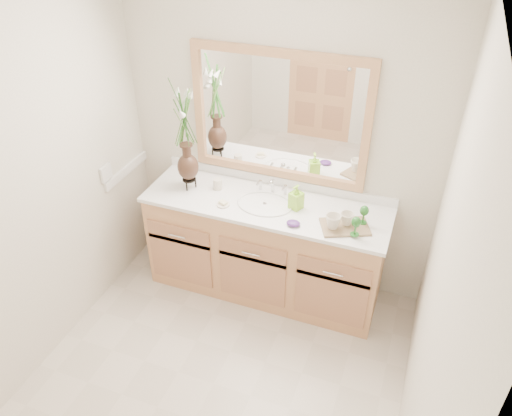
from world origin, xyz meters
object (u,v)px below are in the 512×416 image
at_px(flower_vase, 184,125).
at_px(tray, 345,227).
at_px(soap_bottle, 296,198).
at_px(tumbler, 218,184).

xyz_separation_m(flower_vase, tray, (1.23, -0.09, -0.52)).
bearing_deg(flower_vase, soap_bottle, 1.45).
xyz_separation_m(tumbler, tray, (1.02, -0.15, -0.03)).
xyz_separation_m(soap_bottle, tray, (0.39, -0.11, -0.08)).
bearing_deg(tumbler, tray, -8.50).
distance_m(flower_vase, soap_bottle, 0.95).
height_order(flower_vase, tumbler, flower_vase).
bearing_deg(tumbler, soap_bottle, -3.57).
distance_m(soap_bottle, tray, 0.41).
relative_size(tumbler, soap_bottle, 0.50).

